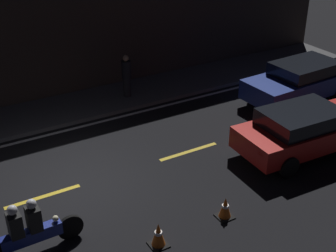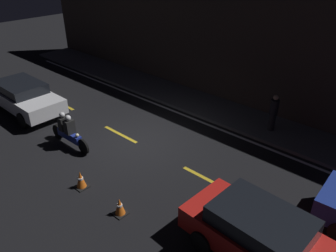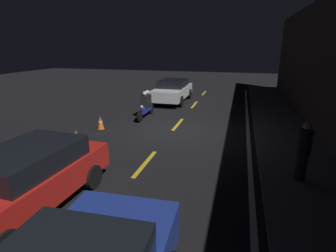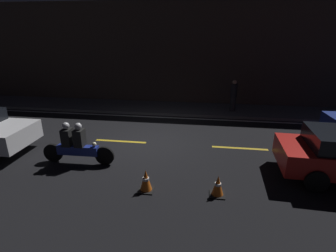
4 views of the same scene
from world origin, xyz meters
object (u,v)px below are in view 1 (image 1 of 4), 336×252
pedestrian (127,76)px  taxi_red (304,129)px  motorcycle (28,230)px  traffic_cone_mid (225,208)px  traffic_cone_near (158,235)px  sedan_blue (301,81)px

pedestrian → taxi_red: bearing=-65.0°
motorcycle → traffic_cone_mid: (4.42, -1.16, -0.37)m
traffic_cone_mid → pedestrian: bearing=82.3°
taxi_red → motorcycle: (-8.28, -0.19, -0.12)m
motorcycle → traffic_cone_mid: 4.59m
taxi_red → traffic_cone_near: bearing=-163.9°
sedan_blue → pedestrian: pedestrian is taller
traffic_cone_near → pedestrian: size_ratio=0.38×
taxi_red → sedan_blue: 3.82m
traffic_cone_near → traffic_cone_mid: bearing=1.5°
taxi_red → traffic_cone_mid: bearing=-158.3°
traffic_cone_mid → pedestrian: pedestrian is taller
taxi_red → pedestrian: pedestrian is taller
sedan_blue → taxi_red: bearing=44.4°
pedestrian → traffic_cone_mid: bearing=-97.7°
traffic_cone_near → traffic_cone_mid: traffic_cone_near is taller
taxi_red → pedestrian: 6.75m
taxi_red → sedan_blue: (2.60, 2.80, 0.03)m
taxi_red → traffic_cone_near: 5.93m
taxi_red → sedan_blue: bearing=49.5°
motorcycle → traffic_cone_near: bearing=-26.4°
sedan_blue → motorcycle: 11.29m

